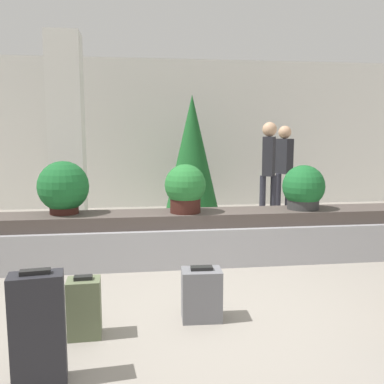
{
  "coord_description": "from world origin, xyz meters",
  "views": [
    {
      "loc": [
        -0.7,
        -3.76,
        1.65
      ],
      "look_at": [
        0.0,
        1.52,
        0.9
      ],
      "focal_mm": 40.0,
      "sensor_mm": 36.0,
      "label": 1
    }
  ],
  "objects_px": {
    "suitcase_1": "(38,329)",
    "traveler_0": "(269,163)",
    "traveler_1": "(284,162)",
    "potted_plant_0": "(304,188)",
    "suitcase_3": "(84,308)",
    "decorated_tree": "(192,152)",
    "potted_plant_1": "(185,188)",
    "suitcase_2": "(201,294)",
    "potted_plant_2": "(63,188)",
    "pillar": "(67,135)"
  },
  "relations": [
    {
      "from": "suitcase_1",
      "to": "traveler_0",
      "type": "xyz_separation_m",
      "value": [
        3.01,
        4.61,
        0.73
      ]
    },
    {
      "from": "traveler_1",
      "to": "potted_plant_0",
      "type": "bearing_deg",
      "value": 140.93
    },
    {
      "from": "suitcase_3",
      "to": "potted_plant_0",
      "type": "distance_m",
      "value": 3.29
    },
    {
      "from": "decorated_tree",
      "to": "potted_plant_1",
      "type": "bearing_deg",
      "value": -99.28
    },
    {
      "from": "traveler_0",
      "to": "decorated_tree",
      "type": "xyz_separation_m",
      "value": [
        -1.28,
        0.74,
        0.15
      ]
    },
    {
      "from": "suitcase_2",
      "to": "potted_plant_2",
      "type": "distance_m",
      "value": 2.42
    },
    {
      "from": "pillar",
      "to": "suitcase_2",
      "type": "height_order",
      "value": "pillar"
    },
    {
      "from": "potted_plant_0",
      "to": "traveler_0",
      "type": "distance_m",
      "value": 2.09
    },
    {
      "from": "potted_plant_1",
      "to": "traveler_0",
      "type": "relative_size",
      "value": 0.33
    },
    {
      "from": "potted_plant_1",
      "to": "decorated_tree",
      "type": "relative_size",
      "value": 0.26
    },
    {
      "from": "pillar",
      "to": "potted_plant_2",
      "type": "xyz_separation_m",
      "value": [
        0.2,
        -1.81,
        -0.63
      ]
    },
    {
      "from": "decorated_tree",
      "to": "suitcase_3",
      "type": "bearing_deg",
      "value": -107.73
    },
    {
      "from": "suitcase_1",
      "to": "potted_plant_0",
      "type": "relative_size",
      "value": 1.35
    },
    {
      "from": "potted_plant_1",
      "to": "decorated_tree",
      "type": "height_order",
      "value": "decorated_tree"
    },
    {
      "from": "traveler_1",
      "to": "suitcase_3",
      "type": "bearing_deg",
      "value": 119.67
    },
    {
      "from": "traveler_0",
      "to": "traveler_1",
      "type": "height_order",
      "value": "traveler_0"
    },
    {
      "from": "pillar",
      "to": "potted_plant_0",
      "type": "relative_size",
      "value": 5.55
    },
    {
      "from": "suitcase_3",
      "to": "potted_plant_1",
      "type": "height_order",
      "value": "potted_plant_1"
    },
    {
      "from": "potted_plant_2",
      "to": "traveler_1",
      "type": "relative_size",
      "value": 0.37
    },
    {
      "from": "traveler_1",
      "to": "decorated_tree",
      "type": "xyz_separation_m",
      "value": [
        -1.78,
        0.14,
        0.19
      ]
    },
    {
      "from": "suitcase_1",
      "to": "traveler_0",
      "type": "distance_m",
      "value": 5.55
    },
    {
      "from": "decorated_tree",
      "to": "traveler_0",
      "type": "bearing_deg",
      "value": -30.02
    },
    {
      "from": "suitcase_1",
      "to": "traveler_1",
      "type": "distance_m",
      "value": 6.31
    },
    {
      "from": "traveler_1",
      "to": "decorated_tree",
      "type": "height_order",
      "value": "decorated_tree"
    },
    {
      "from": "suitcase_2",
      "to": "decorated_tree",
      "type": "xyz_separation_m",
      "value": [
        0.52,
        4.53,
        1.03
      ]
    },
    {
      "from": "potted_plant_0",
      "to": "traveler_0",
      "type": "relative_size",
      "value": 0.32
    },
    {
      "from": "potted_plant_2",
      "to": "suitcase_3",
      "type": "bearing_deg",
      "value": -77.24
    },
    {
      "from": "suitcase_1",
      "to": "traveler_1",
      "type": "height_order",
      "value": "traveler_1"
    },
    {
      "from": "potted_plant_1",
      "to": "suitcase_3",
      "type": "bearing_deg",
      "value": -119.18
    },
    {
      "from": "suitcase_3",
      "to": "potted_plant_2",
      "type": "height_order",
      "value": "potted_plant_2"
    },
    {
      "from": "suitcase_2",
      "to": "traveler_1",
      "type": "xyz_separation_m",
      "value": [
        2.3,
        4.39,
        0.84
      ]
    },
    {
      "from": "decorated_tree",
      "to": "potted_plant_0",
      "type": "bearing_deg",
      "value": -68.85
    },
    {
      "from": "potted_plant_0",
      "to": "potted_plant_1",
      "type": "bearing_deg",
      "value": -178.66
    },
    {
      "from": "potted_plant_1",
      "to": "traveler_1",
      "type": "distance_m",
      "value": 3.52
    },
    {
      "from": "suitcase_1",
      "to": "suitcase_2",
      "type": "xyz_separation_m",
      "value": [
        1.21,
        0.82,
        -0.15
      ]
    },
    {
      "from": "potted_plant_1",
      "to": "potted_plant_2",
      "type": "relative_size",
      "value": 0.93
    },
    {
      "from": "pillar",
      "to": "potted_plant_2",
      "type": "bearing_deg",
      "value": -83.59
    },
    {
      "from": "suitcase_3",
      "to": "potted_plant_1",
      "type": "relative_size",
      "value": 0.84
    },
    {
      "from": "suitcase_3",
      "to": "suitcase_1",
      "type": "bearing_deg",
      "value": -111.14
    },
    {
      "from": "potted_plant_1",
      "to": "traveler_1",
      "type": "relative_size",
      "value": 0.34
    },
    {
      "from": "suitcase_3",
      "to": "potted_plant_1",
      "type": "xyz_separation_m",
      "value": [
        1.04,
        1.87,
        0.71
      ]
    },
    {
      "from": "potted_plant_0",
      "to": "traveler_1",
      "type": "distance_m",
      "value": 2.77
    },
    {
      "from": "suitcase_3",
      "to": "potted_plant_0",
      "type": "xyz_separation_m",
      "value": [
        2.6,
        1.9,
        0.68
      ]
    },
    {
      "from": "suitcase_1",
      "to": "suitcase_2",
      "type": "height_order",
      "value": "suitcase_1"
    },
    {
      "from": "potted_plant_1",
      "to": "potted_plant_2",
      "type": "bearing_deg",
      "value": 175.19
    },
    {
      "from": "traveler_0",
      "to": "potted_plant_2",
      "type": "bearing_deg",
      "value": -30.52
    },
    {
      "from": "suitcase_2",
      "to": "traveler_1",
      "type": "bearing_deg",
      "value": 65.0
    },
    {
      "from": "suitcase_3",
      "to": "decorated_tree",
      "type": "height_order",
      "value": "decorated_tree"
    },
    {
      "from": "suitcase_2",
      "to": "potted_plant_0",
      "type": "xyz_separation_m",
      "value": [
        1.61,
        1.71,
        0.69
      ]
    },
    {
      "from": "traveler_1",
      "to": "decorated_tree",
      "type": "relative_size",
      "value": 0.75
    }
  ]
}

